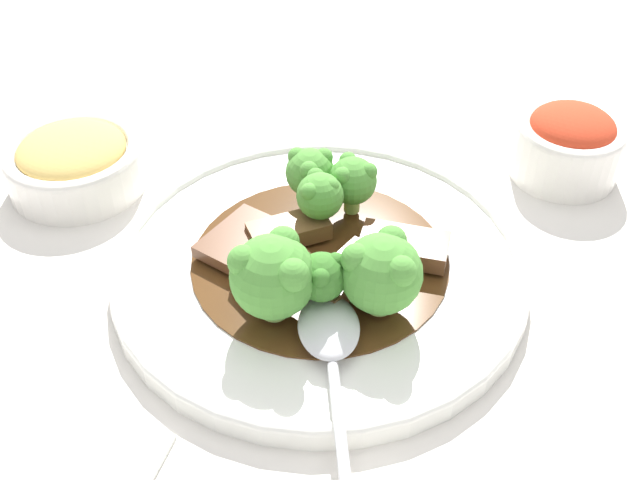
{
  "coord_description": "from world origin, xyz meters",
  "views": [
    {
      "loc": [
        0.09,
        -0.39,
        0.38
      ],
      "look_at": [
        0.0,
        0.0,
        0.03
      ],
      "focal_mm": 42.0,
      "sensor_mm": 36.0,
      "label": 1
    }
  ],
  "objects_px": {
    "broccoli_floret_3": "(353,180)",
    "serving_spoon": "(332,356)",
    "beef_strip_4": "(236,242)",
    "side_bowl_appetizer": "(75,161)",
    "beef_strip_0": "(404,246)",
    "beef_strip_2": "(345,275)",
    "broccoli_floret_0": "(320,195)",
    "broccoli_floret_2": "(382,272)",
    "side_bowl_kimchi": "(568,143)",
    "beef_strip_1": "(289,231)",
    "main_plate": "(320,265)",
    "broccoli_floret_5": "(273,275)",
    "broccoli_floret_4": "(310,172)",
    "beef_strip_3": "(277,274)",
    "broccoli_floret_1": "(322,277)"
  },
  "relations": [
    {
      "from": "beef_strip_4",
      "to": "side_bowl_appetizer",
      "type": "distance_m",
      "value": 0.17
    },
    {
      "from": "beef_strip_4",
      "to": "broccoli_floret_5",
      "type": "bearing_deg",
      "value": -51.53
    },
    {
      "from": "broccoli_floret_0",
      "to": "side_bowl_kimchi",
      "type": "xyz_separation_m",
      "value": [
        0.18,
        0.14,
        -0.02
      ]
    },
    {
      "from": "broccoli_floret_5",
      "to": "side_bowl_appetizer",
      "type": "distance_m",
      "value": 0.24
    },
    {
      "from": "beef_strip_1",
      "to": "broccoli_floret_2",
      "type": "relative_size",
      "value": 1.09
    },
    {
      "from": "beef_strip_2",
      "to": "beef_strip_4",
      "type": "distance_m",
      "value": 0.09
    },
    {
      "from": "beef_strip_3",
      "to": "broccoli_floret_0",
      "type": "relative_size",
      "value": 1.37
    },
    {
      "from": "main_plate",
      "to": "broccoli_floret_1",
      "type": "height_order",
      "value": "broccoli_floret_1"
    },
    {
      "from": "beef_strip_4",
      "to": "broccoli_floret_0",
      "type": "relative_size",
      "value": 1.48
    },
    {
      "from": "broccoli_floret_3",
      "to": "broccoli_floret_5",
      "type": "height_order",
      "value": "broccoli_floret_5"
    },
    {
      "from": "beef_strip_0",
      "to": "broccoli_floret_0",
      "type": "relative_size",
      "value": 1.35
    },
    {
      "from": "beef_strip_2",
      "to": "broccoli_floret_3",
      "type": "xyz_separation_m",
      "value": [
        -0.01,
        0.08,
        0.02
      ]
    },
    {
      "from": "beef_strip_1",
      "to": "broccoli_floret_5",
      "type": "height_order",
      "value": "broccoli_floret_5"
    },
    {
      "from": "beef_strip_4",
      "to": "serving_spoon",
      "type": "distance_m",
      "value": 0.13
    },
    {
      "from": "beef_strip_0",
      "to": "serving_spoon",
      "type": "relative_size",
      "value": 0.28
    },
    {
      "from": "broccoli_floret_2",
      "to": "side_bowl_kimchi",
      "type": "relative_size",
      "value": 0.64
    },
    {
      "from": "beef_strip_2",
      "to": "broccoli_floret_1",
      "type": "relative_size",
      "value": 1.46
    },
    {
      "from": "beef_strip_3",
      "to": "side_bowl_kimchi",
      "type": "bearing_deg",
      "value": 45.62
    },
    {
      "from": "beef_strip_2",
      "to": "main_plate",
      "type": "bearing_deg",
      "value": 135.14
    },
    {
      "from": "beef_strip_0",
      "to": "broccoli_floret_1",
      "type": "xyz_separation_m",
      "value": [
        -0.05,
        -0.07,
        0.02
      ]
    },
    {
      "from": "side_bowl_appetizer",
      "to": "beef_strip_4",
      "type": "bearing_deg",
      "value": -22.21
    },
    {
      "from": "beef_strip_0",
      "to": "side_bowl_kimchi",
      "type": "height_order",
      "value": "side_bowl_kimchi"
    },
    {
      "from": "main_plate",
      "to": "beef_strip_2",
      "type": "height_order",
      "value": "beef_strip_2"
    },
    {
      "from": "broccoli_floret_4",
      "to": "side_bowl_appetizer",
      "type": "bearing_deg",
      "value": 179.32
    },
    {
      "from": "beef_strip_1",
      "to": "broccoli_floret_2",
      "type": "bearing_deg",
      "value": -35.46
    },
    {
      "from": "beef_strip_1",
      "to": "beef_strip_2",
      "type": "bearing_deg",
      "value": -36.31
    },
    {
      "from": "main_plate",
      "to": "broccoli_floret_1",
      "type": "bearing_deg",
      "value": -75.7
    },
    {
      "from": "beef_strip_2",
      "to": "broccoli_floret_0",
      "type": "distance_m",
      "value": 0.07
    },
    {
      "from": "beef_strip_2",
      "to": "broccoli_floret_0",
      "type": "height_order",
      "value": "broccoli_floret_0"
    },
    {
      "from": "broccoli_floret_3",
      "to": "beef_strip_3",
      "type": "bearing_deg",
      "value": -111.86
    },
    {
      "from": "beef_strip_0",
      "to": "broccoli_floret_3",
      "type": "height_order",
      "value": "broccoli_floret_3"
    },
    {
      "from": "beef_strip_3",
      "to": "broccoli_floret_4",
      "type": "xyz_separation_m",
      "value": [
        0.0,
        0.09,
        0.02
      ]
    },
    {
      "from": "beef_strip_3",
      "to": "side_bowl_appetizer",
      "type": "height_order",
      "value": "side_bowl_appetizer"
    },
    {
      "from": "main_plate",
      "to": "beef_strip_0",
      "type": "relative_size",
      "value": 4.73
    },
    {
      "from": "main_plate",
      "to": "beef_strip_1",
      "type": "height_order",
      "value": "beef_strip_1"
    },
    {
      "from": "beef_strip_2",
      "to": "broccoli_floret_5",
      "type": "xyz_separation_m",
      "value": [
        -0.04,
        -0.04,
        0.03
      ]
    },
    {
      "from": "main_plate",
      "to": "broccoli_floret_0",
      "type": "xyz_separation_m",
      "value": [
        -0.01,
        0.03,
        0.04
      ]
    },
    {
      "from": "beef_strip_4",
      "to": "side_bowl_kimchi",
      "type": "distance_m",
      "value": 0.29
    },
    {
      "from": "side_bowl_appetizer",
      "to": "beef_strip_2",
      "type": "bearing_deg",
      "value": -18.9
    },
    {
      "from": "beef_strip_4",
      "to": "broccoli_floret_2",
      "type": "height_order",
      "value": "broccoli_floret_2"
    },
    {
      "from": "beef_strip_3",
      "to": "broccoli_floret_5",
      "type": "bearing_deg",
      "value": -77.61
    },
    {
      "from": "beef_strip_4",
      "to": "serving_spoon",
      "type": "height_order",
      "value": "serving_spoon"
    },
    {
      "from": "broccoli_floret_3",
      "to": "side_bowl_appetizer",
      "type": "height_order",
      "value": "broccoli_floret_3"
    },
    {
      "from": "broccoli_floret_3",
      "to": "side_bowl_appetizer",
      "type": "distance_m",
      "value": 0.24
    },
    {
      "from": "broccoli_floret_5",
      "to": "side_bowl_kimchi",
      "type": "height_order",
      "value": "broccoli_floret_5"
    },
    {
      "from": "broccoli_floret_5",
      "to": "broccoli_floret_3",
      "type": "bearing_deg",
      "value": 76.53
    },
    {
      "from": "beef_strip_2",
      "to": "beef_strip_0",
      "type": "bearing_deg",
      "value": 48.08
    },
    {
      "from": "beef_strip_4",
      "to": "side_bowl_appetizer",
      "type": "bearing_deg",
      "value": 157.79
    },
    {
      "from": "broccoli_floret_3",
      "to": "serving_spoon",
      "type": "bearing_deg",
      "value": -83.32
    },
    {
      "from": "serving_spoon",
      "to": "side_bowl_kimchi",
      "type": "height_order",
      "value": "side_bowl_kimchi"
    }
  ]
}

